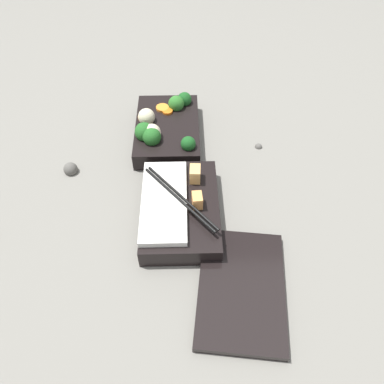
# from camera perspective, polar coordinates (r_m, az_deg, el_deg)

# --- Properties ---
(ground_plane) EXTENTS (3.00, 3.00, 0.00)m
(ground_plane) POSITION_cam_1_polar(r_m,az_deg,el_deg) (0.79, -3.85, 3.34)
(ground_plane) COLOR slate
(bento_tray_vegetable) EXTENTS (0.22, 0.14, 0.07)m
(bento_tray_vegetable) POSITION_cam_1_polar(r_m,az_deg,el_deg) (0.86, -4.16, 9.62)
(bento_tray_vegetable) COLOR black
(bento_tray_vegetable) RESTS_ON ground_plane
(bento_tray_rice) EXTENTS (0.22, 0.14, 0.07)m
(bento_tray_rice) POSITION_cam_1_polar(r_m,az_deg,el_deg) (0.69, -2.06, -2.43)
(bento_tray_rice) COLOR black
(bento_tray_rice) RESTS_ON ground_plane
(bento_lid) EXTENTS (0.23, 0.16, 0.01)m
(bento_lid) POSITION_cam_1_polar(r_m,az_deg,el_deg) (0.63, 7.51, -14.28)
(bento_lid) COLOR black
(bento_lid) RESTS_ON ground_plane
(pebble_0) EXTENTS (0.03, 0.03, 0.03)m
(pebble_0) POSITION_cam_1_polar(r_m,az_deg,el_deg) (0.82, -18.05, 3.15)
(pebble_0) COLOR #595651
(pebble_0) RESTS_ON ground_plane
(pebble_2) EXTENTS (0.02, 0.02, 0.02)m
(pebble_2) POSITION_cam_1_polar(r_m,az_deg,el_deg) (0.86, 10.13, 6.97)
(pebble_2) COLOR #595651
(pebble_2) RESTS_ON ground_plane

